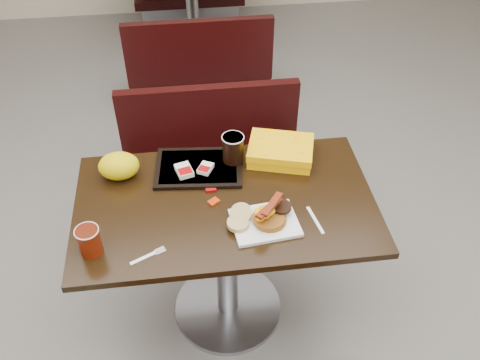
{
  "coord_description": "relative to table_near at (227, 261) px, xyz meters",
  "views": [
    {
      "loc": [
        -0.13,
        -1.49,
        2.21
      ],
      "look_at": [
        0.07,
        0.04,
        0.82
      ],
      "focal_mm": 39.02,
      "sensor_mm": 36.0,
      "label": 1
    }
  ],
  "objects": [
    {
      "name": "bench_far_s",
      "position": [
        0.0,
        1.9,
        -0.02
      ],
      "size": [
        1.0,
        0.46,
        0.72
      ],
      "primitive_type": null,
      "color": "black",
      "rests_on": "floor"
    },
    {
      "name": "condiment_ketchup",
      "position": [
        -0.05,
        0.07,
        0.38
      ],
      "size": [
        0.05,
        0.03,
        0.01
      ],
      "primitive_type": "cube",
      "rotation": [
        0.0,
        0.0,
        0.05
      ],
      "color": "#8C0504",
      "rests_on": "table_near"
    },
    {
      "name": "muffin_bottom",
      "position": [
        0.03,
        -0.15,
        0.4
      ],
      "size": [
        0.11,
        0.11,
        0.02
      ],
      "primitive_type": "cylinder",
      "rotation": [
        0.0,
        0.0,
        -0.34
      ],
      "color": "tan",
      "rests_on": "platter"
    },
    {
      "name": "floor",
      "position": [
        0.0,
        0.0,
        -0.38
      ],
      "size": [
        6.0,
        7.0,
        0.01
      ],
      "primitive_type": "cube",
      "color": "gray",
      "rests_on": "ground"
    },
    {
      "name": "table_near",
      "position": [
        0.0,
        0.0,
        0.0
      ],
      "size": [
        1.2,
        0.7,
        0.75
      ],
      "primitive_type": null,
      "color": "black",
      "rests_on": "floor"
    },
    {
      "name": "scrambled_eggs",
      "position": [
        0.14,
        -0.14,
        0.44
      ],
      "size": [
        0.09,
        0.08,
        0.04
      ],
      "primitive_type": "ellipsoid",
      "rotation": [
        0.0,
        0.0,
        0.14
      ],
      "color": "#FFAD05",
      "rests_on": "pancake_stack"
    },
    {
      "name": "hashbrown_sleeve_right",
      "position": [
        -0.06,
        0.18,
        0.4
      ],
      "size": [
        0.08,
        0.09,
        0.02
      ],
      "primitive_type": "cube",
      "rotation": [
        0.0,
        0.0,
        -0.48
      ],
      "color": "silver",
      "rests_on": "tray"
    },
    {
      "name": "coffee_cup_near",
      "position": [
        -0.51,
        -0.2,
        0.43
      ],
      "size": [
        0.1,
        0.1,
        0.11
      ],
      "primitive_type": "cylinder",
      "rotation": [
        0.0,
        0.0,
        0.35
      ],
      "color": "#8D1705",
      "rests_on": "table_near"
    },
    {
      "name": "paper_bag",
      "position": [
        -0.42,
        0.2,
        0.43
      ],
      "size": [
        0.17,
        0.13,
        0.12
      ],
      "primitive_type": "ellipsoid",
      "rotation": [
        0.0,
        0.0,
        -0.03
      ],
      "color": "#CCB506",
      "rests_on": "table_near"
    },
    {
      "name": "knife",
      "position": [
        0.33,
        -0.15,
        0.38
      ],
      "size": [
        0.04,
        0.15,
        0.0
      ],
      "primitive_type": "cube",
      "rotation": [
        0.0,
        0.0,
        -1.39
      ],
      "color": "white",
      "rests_on": "table_near"
    },
    {
      "name": "clamshell",
      "position": [
        0.27,
        0.24,
        0.41
      ],
      "size": [
        0.32,
        0.27,
        0.07
      ],
      "primitive_type": "cube",
      "rotation": [
        0.0,
        0.0,
        -0.28
      ],
      "color": "#F9AE04",
      "rests_on": "table_near"
    },
    {
      "name": "table_far",
      "position": [
        0.0,
        2.6,
        0.0
      ],
      "size": [
        1.2,
        0.7,
        0.75
      ],
      "primitive_type": null,
      "color": "black",
      "rests_on": "floor"
    },
    {
      "name": "pancake_stack",
      "position": [
        0.16,
        -0.14,
        0.4
      ],
      "size": [
        0.13,
        0.13,
        0.03
      ],
      "primitive_type": "cylinder",
      "rotation": [
        0.0,
        0.0,
        0.02
      ],
      "color": "#875A16",
      "rests_on": "platter"
    },
    {
      "name": "bacon_strips",
      "position": [
        0.15,
        -0.15,
        0.47
      ],
      "size": [
        0.15,
        0.16,
        0.01
      ],
      "primitive_type": null,
      "rotation": [
        0.0,
        0.0,
        0.84
      ],
      "color": "#4D1005",
      "rests_on": "scrambled_eggs"
    },
    {
      "name": "coffee_cup_far",
      "position": [
        0.06,
        0.23,
        0.45
      ],
      "size": [
        0.11,
        0.11,
        0.12
      ],
      "primitive_type": "cylinder",
      "rotation": [
        0.0,
        0.0,
        0.35
      ],
      "color": "black",
      "rests_on": "tray"
    },
    {
      "name": "sausage_patty",
      "position": [
        0.21,
        -0.11,
        0.42
      ],
      "size": [
        0.1,
        0.1,
        0.01
      ],
      "primitive_type": "cylinder",
      "rotation": [
        0.0,
        0.0,
        0.29
      ],
      "color": "black",
      "rests_on": "pancake_stack"
    },
    {
      "name": "muffin_top",
      "position": [
        0.05,
        -0.11,
        0.41
      ],
      "size": [
        0.1,
        0.11,
        0.05
      ],
      "primitive_type": "cylinder",
      "rotation": [
        0.38,
        0.0,
        -0.3
      ],
      "color": "tan",
      "rests_on": "platter"
    },
    {
      "name": "fork",
      "position": [
        -0.32,
        -0.26,
        0.38
      ],
      "size": [
        0.13,
        0.08,
        0.0
      ],
      "primitive_type": null,
      "rotation": [
        0.0,
        0.0,
        0.44
      ],
      "color": "white",
      "rests_on": "table_near"
    },
    {
      "name": "condiment_syrup",
      "position": [
        -0.05,
        -0.0,
        0.38
      ],
      "size": [
        0.05,
        0.05,
        0.01
      ],
      "primitive_type": "cube",
      "rotation": [
        0.0,
        0.0,
        0.61
      ],
      "color": "#AF2907",
      "rests_on": "table_near"
    },
    {
      "name": "bench_near_n",
      "position": [
        0.0,
        0.7,
        -0.02
      ],
      "size": [
        1.0,
        0.46,
        0.72
      ],
      "primitive_type": null,
      "color": "black",
      "rests_on": "floor"
    },
    {
      "name": "hashbrown_sleeve_left",
      "position": [
        -0.15,
        0.18,
        0.4
      ],
      "size": [
        0.08,
        0.1,
        0.02
      ],
      "primitive_type": "cube",
      "rotation": [
        0.0,
        0.0,
        0.27
      ],
      "color": "silver",
      "rests_on": "tray"
    },
    {
      "name": "tray",
      "position": [
        -0.09,
        0.21,
        0.38
      ],
      "size": [
        0.39,
        0.29,
        0.02
      ],
      "primitive_type": "cube",
      "rotation": [
        0.0,
        0.0,
        -0.09
      ],
      "color": "black",
      "rests_on": "table_near"
    },
    {
      "name": "platter",
      "position": [
        0.14,
        -0.14,
        0.38
      ],
      "size": [
        0.27,
        0.22,
        0.01
      ],
      "primitive_type": "cube",
      "rotation": [
        0.0,
        0.0,
        0.1
      ],
      "color": "white",
      "rests_on": "table_near"
    }
  ]
}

